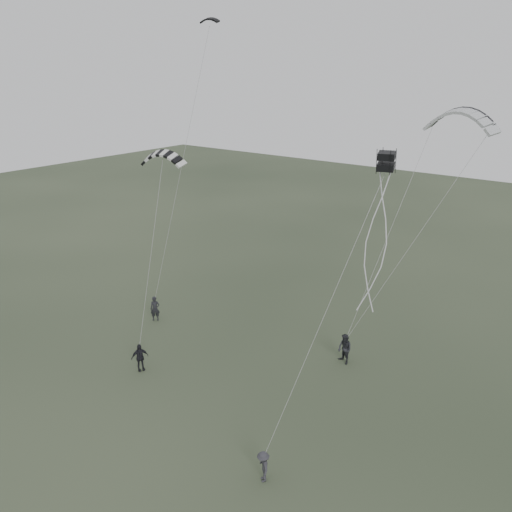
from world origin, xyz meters
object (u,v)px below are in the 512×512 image
Objects in this scene: kite_striped at (162,153)px; kite_box at (386,161)px; flyer_right at (345,349)px; flyer_far at (263,467)px; flyer_center at (140,357)px; kite_dark_small at (209,19)px; flyer_left at (155,309)px; kite_pale_large at (462,111)px.

kite_box is at bearing -18.50° from kite_striped.
flyer_far is at bearing -58.10° from flyer_right.
kite_dark_small is (-2.74, 10.03, 18.85)m from flyer_center.
flyer_center is (-9.21, -7.95, -0.09)m from flyer_right.
kite_dark_small is at bearing 139.01° from kite_box.
kite_pale_large is at bearing -12.92° from flyer_left.
kite_pale_large is 1.53× the size of kite_striped.
kite_pale_large reaches higher than kite_striped.
flyer_center is 12.06m from kite_striped.
kite_striped reaches higher than flyer_right.
flyer_right is at bearing -22.68° from kite_dark_small.
kite_pale_large is at bearing 1.58° from kite_dark_small.
flyer_right is at bearing -105.51° from kite_pale_large.
kite_striped is 14.28m from kite_box.
kite_striped is at bearing 159.02° from kite_box.
flyer_left is 0.65× the size of kite_striped.
flyer_left is at bearing 149.95° from kite_striped.
kite_pale_large is (15.18, 3.89, -5.19)m from kite_dark_small.
kite_striped is (-13.92, -9.79, -2.43)m from kite_pale_large.
kite_box reaches higher than kite_striped.
kite_dark_small is 0.30× the size of kite_pale_large.
kite_striped reaches higher than flyer_center.
flyer_far is 17.96m from kite_striped.
kite_dark_small reaches higher than flyer_far.
kite_pale_large reaches higher than kite_box.
flyer_far is 13.81m from kite_box.
flyer_center is 18.01m from kite_box.
kite_dark_small is at bearing 40.56° from flyer_center.
flyer_far is 21.47m from kite_pale_large.
kite_pale_large reaches higher than flyer_far.
flyer_right is 15.17m from kite_pale_large.
kite_dark_small is 1.76× the size of kite_box.
kite_pale_large is 10.85m from kite_box.
flyer_right is 15.90m from kite_striped.
kite_striped is (2.55, -0.71, 11.19)m from flyer_left.
flyer_far is (1.57, -10.40, -0.21)m from flyer_right.
kite_box reaches higher than flyer_far.
kite_dark_small is (-11.95, 2.08, 18.76)m from flyer_right.
flyer_far is (14.80, -7.30, -0.16)m from flyer_left.
flyer_left is at bearing -143.45° from flyer_right.
kite_dark_small reaches higher than kite_pale_large.
flyer_left is 6.29m from flyer_center.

